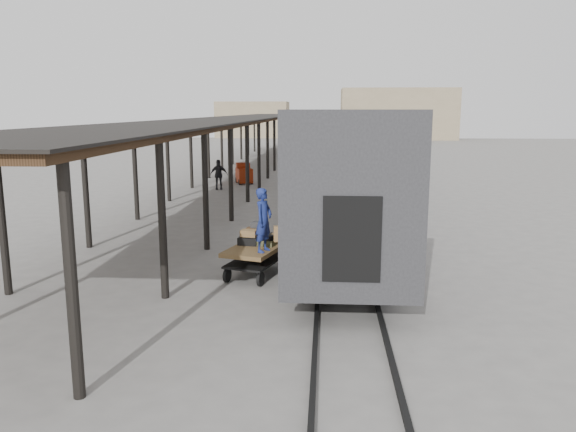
% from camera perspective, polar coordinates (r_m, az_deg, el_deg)
% --- Properties ---
extents(ground, '(160.00, 160.00, 0.00)m').
position_cam_1_polar(ground, '(16.18, -5.75, -6.05)').
color(ground, slate).
rests_on(ground, ground).
extents(train, '(3.45, 76.01, 4.01)m').
position_cam_1_polar(train, '(49.11, 4.57, 8.41)').
color(train, silver).
rests_on(train, ground).
extents(canopy, '(4.90, 64.30, 4.15)m').
position_cam_1_polar(canopy, '(39.74, -4.94, 9.76)').
color(canopy, '#422B19').
rests_on(canopy, ground).
extents(rails, '(1.54, 150.00, 0.12)m').
position_cam_1_polar(rails, '(49.49, 4.53, 5.38)').
color(rails, black).
rests_on(rails, ground).
extents(building_far, '(18.00, 10.00, 8.00)m').
position_cam_1_polar(building_far, '(93.96, 11.01, 10.15)').
color(building_far, tan).
rests_on(building_far, ground).
extents(building_left, '(12.00, 8.00, 6.00)m').
position_cam_1_polar(building_left, '(98.10, -3.56, 9.76)').
color(building_left, tan).
rests_on(building_left, ground).
extents(baggage_cart, '(1.89, 2.66, 0.86)m').
position_cam_1_polar(baggage_cart, '(16.05, -3.10, -3.75)').
color(baggage_cart, brown).
rests_on(baggage_cart, ground).
extents(suitcase_stack, '(1.35, 1.13, 0.58)m').
position_cam_1_polar(suitcase_stack, '(16.32, -2.94, -2.04)').
color(suitcase_stack, '#323234').
rests_on(suitcase_stack, baggage_cart).
extents(luggage_tug, '(1.32, 1.68, 1.30)m').
position_cam_1_polar(luggage_tug, '(36.15, -4.49, 4.26)').
color(luggage_tug, maroon).
rests_on(luggage_tug, ground).
extents(porter, '(0.63, 0.75, 1.74)m').
position_cam_1_polar(porter, '(15.15, -2.50, -0.42)').
color(porter, navy).
rests_on(porter, baggage_cart).
extents(pedestrian, '(1.11, 0.64, 1.79)m').
position_cam_1_polar(pedestrian, '(33.35, -7.04, 4.18)').
color(pedestrian, black).
rests_on(pedestrian, ground).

